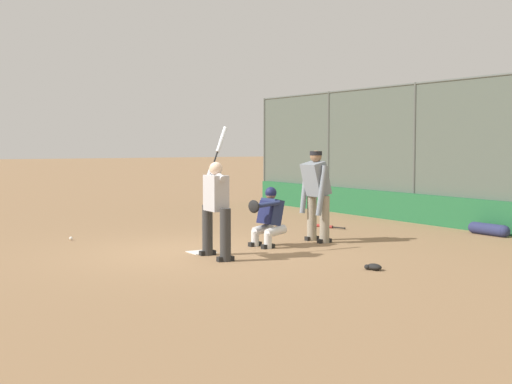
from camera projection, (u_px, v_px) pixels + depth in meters
ground_plane at (202, 252)px, 12.59m from camera, size 160.00×160.00×0.00m
home_plate_marker at (202, 252)px, 12.59m from camera, size 0.43×0.43×0.01m
backstop_fence at (470, 149)px, 15.91m from camera, size 17.55×0.08×3.41m
padding_wall at (465, 214)px, 15.96m from camera, size 17.12×0.18×0.70m
bleachers_beyond at (438, 199)px, 19.72m from camera, size 12.23×1.95×1.16m
batter_at_plate at (216, 206)px, 11.92m from camera, size 1.02×0.68×2.22m
catcher_behind_plate at (268, 216)px, 13.26m from camera, size 0.61×0.72×1.12m
umpire_home at (316, 193)px, 13.91m from camera, size 0.73×0.44×1.79m
spare_bat_near_backstop at (327, 226)px, 16.28m from camera, size 0.84×0.25×0.07m
fielding_glove_on_dirt at (374, 267)px, 10.84m from camera, size 0.27×0.21×0.10m
baseball_loose at (71, 238)px, 14.18m from camera, size 0.07×0.07×0.07m
equipment_bag_dugout_side at (489, 229)px, 14.95m from camera, size 1.05×0.25×0.25m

